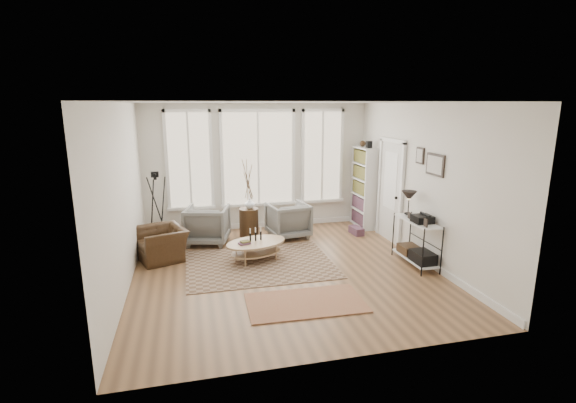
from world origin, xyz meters
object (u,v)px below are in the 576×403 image
object	(u,v)px
bookcase	(364,187)
side_table	(248,199)
armchair_left	(207,225)
armchair_right	(288,220)
low_shelf	(416,238)
accent_chair	(162,244)
coffee_table	(256,246)

from	to	relation	value
bookcase	side_table	size ratio (longest dim) A/B	1.16
armchair_left	armchair_right	xyz separation A→B (m)	(1.75, 0.00, -0.02)
bookcase	armchair_left	bearing A→B (deg)	-173.90
armchair_right	side_table	size ratio (longest dim) A/B	0.48
low_shelf	side_table	distance (m)	3.62
accent_chair	side_table	bearing A→B (deg)	98.79
armchair_left	accent_chair	bearing A→B (deg)	54.56
armchair_right	accent_chair	size ratio (longest dim) A/B	0.91
bookcase	low_shelf	distance (m)	2.56
bookcase	armchair_right	world-z (taller)	bookcase
armchair_left	accent_chair	xyz separation A→B (m)	(-0.89, -0.75, -0.10)
accent_chair	armchair_left	bearing A→B (deg)	109.97
bookcase	armchair_left	size ratio (longest dim) A/B	2.34
low_shelf	armchair_left	world-z (taller)	low_shelf
bookcase	low_shelf	world-z (taller)	bookcase
side_table	accent_chair	world-z (taller)	side_table
coffee_table	accent_chair	distance (m)	1.79
low_shelf	armchair_right	bearing A→B (deg)	131.50
side_table	accent_chair	distance (m)	2.14
armchair_right	low_shelf	bearing A→B (deg)	122.26
coffee_table	armchair_left	world-z (taller)	armchair_left
armchair_left	armchair_right	world-z (taller)	armchair_left
bookcase	coffee_table	xyz separation A→B (m)	(-2.86, -1.65, -0.67)
coffee_table	bookcase	bearing A→B (deg)	30.00
coffee_table	armchair_left	distance (m)	1.51
low_shelf	armchair_right	distance (m)	2.84
bookcase	accent_chair	size ratio (longest dim) A/B	2.22
bookcase	armchair_left	world-z (taller)	bookcase
bookcase	low_shelf	size ratio (longest dim) A/B	1.58
accent_chair	low_shelf	bearing A→B (deg)	52.96
accent_chair	armchair_right	bearing A→B (deg)	85.78
low_shelf	armchair_right	size ratio (longest dim) A/B	1.54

